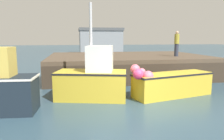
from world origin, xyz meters
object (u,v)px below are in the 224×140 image
object	(u,v)px
fishing_boat_mid	(171,83)
mooring_buoy_foreground	(15,95)
dockworker	(177,44)
rowboat	(185,84)
fishing_boat_near_right	(93,79)

from	to	relation	value
fishing_boat_mid	mooring_buoy_foreground	xyz separation A→B (m)	(-7.44, 0.40, -0.34)
fishing_boat_mid	dockworker	bearing A→B (deg)	61.51
fishing_boat_mid	mooring_buoy_foreground	world-z (taller)	fishing_boat_mid
dockworker	rowboat	bearing A→B (deg)	-105.32
rowboat	mooring_buoy_foreground	world-z (taller)	mooring_buoy_foreground
fishing_boat_mid	rowboat	size ratio (longest dim) A/B	2.61
fishing_boat_near_right	dockworker	world-z (taller)	fishing_boat_near_right
rowboat	fishing_boat_mid	bearing A→B (deg)	-135.60
fishing_boat_mid	mooring_buoy_foreground	bearing A→B (deg)	176.94
fishing_boat_mid	rowboat	distance (m)	2.48
dockworker	mooring_buoy_foreground	bearing A→B (deg)	-156.58
fishing_boat_near_right	mooring_buoy_foreground	size ratio (longest dim) A/B	6.57
fishing_boat_near_right	mooring_buoy_foreground	bearing A→B (deg)	176.99
fishing_boat_mid	dockworker	xyz separation A→B (m)	(2.57, 4.73, 1.83)
fishing_boat_near_right	fishing_boat_mid	world-z (taller)	fishing_boat_near_right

